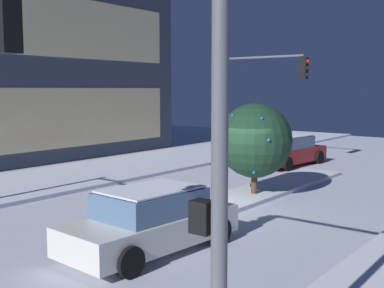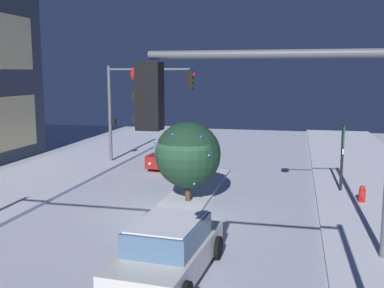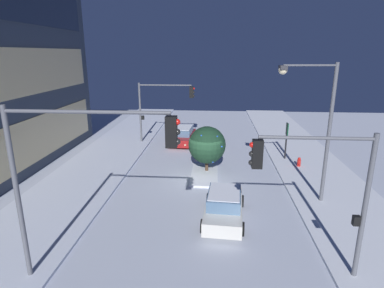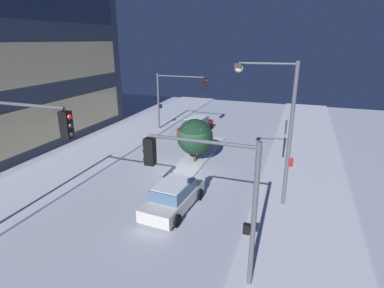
{
  "view_description": "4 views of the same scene",
  "coord_description": "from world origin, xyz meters",
  "px_view_note": "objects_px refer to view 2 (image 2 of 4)",
  "views": [
    {
      "loc": [
        -13.51,
        -8.93,
        3.77
      ],
      "look_at": [
        -0.71,
        0.97,
        1.97
      ],
      "focal_mm": 46.26,
      "sensor_mm": 36.0,
      "label": 1
    },
    {
      "loc": [
        -15.77,
        -4.35,
        5.13
      ],
      "look_at": [
        0.78,
        -0.53,
        2.5
      ],
      "focal_mm": 42.72,
      "sensor_mm": 36.0,
      "label": 2
    },
    {
      "loc": [
        -19.78,
        -0.74,
        8.13
      ],
      "look_at": [
        2.15,
        0.85,
        1.8
      ],
      "focal_mm": 29.76,
      "sensor_mm": 36.0,
      "label": 3
    },
    {
      "loc": [
        -18.51,
        -7.11,
        8.59
      ],
      "look_at": [
        -1.44,
        -1.0,
        2.42
      ],
      "focal_mm": 28.75,
      "sensor_mm": 36.0,
      "label": 4
    }
  ],
  "objects_px": {
    "traffic_light_corner_far_right": "(143,96)",
    "parking_info_sign": "(342,150)",
    "street_lamp_arched": "(362,78)",
    "car_near": "(168,250)",
    "traffic_light_corner_near_left": "(299,166)",
    "car_far": "(176,153)",
    "decorated_tree_median": "(188,155)",
    "fire_hydrant": "(362,196)"
  },
  "relations": [
    {
      "from": "street_lamp_arched",
      "to": "fire_hydrant",
      "type": "distance_m",
      "value": 7.4
    },
    {
      "from": "traffic_light_corner_near_left",
      "to": "parking_info_sign",
      "type": "xyz_separation_m",
      "value": [
        13.64,
        -1.89,
        -1.94
      ]
    },
    {
      "from": "car_near",
      "to": "car_far",
      "type": "height_order",
      "value": "same"
    },
    {
      "from": "car_near",
      "to": "decorated_tree_median",
      "type": "height_order",
      "value": "decorated_tree_median"
    },
    {
      "from": "fire_hydrant",
      "to": "decorated_tree_median",
      "type": "height_order",
      "value": "decorated_tree_median"
    },
    {
      "from": "car_near",
      "to": "street_lamp_arched",
      "type": "bearing_deg",
      "value": -61.45
    },
    {
      "from": "street_lamp_arched",
      "to": "parking_info_sign",
      "type": "relative_size",
      "value": 2.58
    },
    {
      "from": "street_lamp_arched",
      "to": "traffic_light_corner_far_right",
      "type": "bearing_deg",
      "value": -55.34
    },
    {
      "from": "car_near",
      "to": "traffic_light_corner_far_right",
      "type": "height_order",
      "value": "traffic_light_corner_far_right"
    },
    {
      "from": "car_far",
      "to": "decorated_tree_median",
      "type": "height_order",
      "value": "decorated_tree_median"
    },
    {
      "from": "decorated_tree_median",
      "to": "street_lamp_arched",
      "type": "bearing_deg",
      "value": -127.29
    },
    {
      "from": "traffic_light_corner_far_right",
      "to": "traffic_light_corner_near_left",
      "type": "height_order",
      "value": "traffic_light_corner_near_left"
    },
    {
      "from": "car_far",
      "to": "car_near",
      "type": "bearing_deg",
      "value": 18.47
    },
    {
      "from": "traffic_light_corner_near_left",
      "to": "fire_hydrant",
      "type": "relative_size",
      "value": 6.92
    },
    {
      "from": "car_near",
      "to": "fire_hydrant",
      "type": "relative_size",
      "value": 5.66
    },
    {
      "from": "car_far",
      "to": "decorated_tree_median",
      "type": "bearing_deg",
      "value": 22.7
    },
    {
      "from": "traffic_light_corner_near_left",
      "to": "street_lamp_arched",
      "type": "height_order",
      "value": "street_lamp_arched"
    },
    {
      "from": "traffic_light_corner_far_right",
      "to": "parking_info_sign",
      "type": "height_order",
      "value": "traffic_light_corner_far_right"
    },
    {
      "from": "street_lamp_arched",
      "to": "traffic_light_corner_near_left",
      "type": "bearing_deg",
      "value": 69.63
    },
    {
      "from": "traffic_light_corner_far_right",
      "to": "fire_hydrant",
      "type": "relative_size",
      "value": 6.86
    },
    {
      "from": "fire_hydrant",
      "to": "parking_info_sign",
      "type": "bearing_deg",
      "value": 21.09
    },
    {
      "from": "car_near",
      "to": "street_lamp_arched",
      "type": "height_order",
      "value": "street_lamp_arched"
    },
    {
      "from": "traffic_light_corner_far_right",
      "to": "traffic_light_corner_near_left",
      "type": "distance_m",
      "value": 19.67
    },
    {
      "from": "fire_hydrant",
      "to": "traffic_light_corner_near_left",
      "type": "bearing_deg",
      "value": 167.97
    },
    {
      "from": "car_near",
      "to": "traffic_light_corner_near_left",
      "type": "xyz_separation_m",
      "value": [
        -4.12,
        -3.1,
        3.14
      ]
    },
    {
      "from": "car_near",
      "to": "traffic_light_corner_far_right",
      "type": "distance_m",
      "value": 14.99
    },
    {
      "from": "car_far",
      "to": "fire_hydrant",
      "type": "bearing_deg",
      "value": 60.9
    },
    {
      "from": "traffic_light_corner_far_right",
      "to": "fire_hydrant",
      "type": "height_order",
      "value": "traffic_light_corner_far_right"
    },
    {
      "from": "traffic_light_corner_far_right",
      "to": "street_lamp_arched",
      "type": "distance_m",
      "value": 15.3
    },
    {
      "from": "traffic_light_corner_far_right",
      "to": "fire_hydrant",
      "type": "xyz_separation_m",
      "value": [
        -5.83,
        -10.96,
        -3.48
      ]
    },
    {
      "from": "car_near",
      "to": "parking_info_sign",
      "type": "xyz_separation_m",
      "value": [
        9.52,
        -4.99,
        1.2
      ]
    },
    {
      "from": "car_far",
      "to": "traffic_light_corner_near_left",
      "type": "xyz_separation_m",
      "value": [
        -17.97,
        -6.6,
        3.14
      ]
    },
    {
      "from": "traffic_light_corner_far_right",
      "to": "street_lamp_arched",
      "type": "bearing_deg",
      "value": -49.11
    },
    {
      "from": "traffic_light_corner_near_left",
      "to": "fire_hydrant",
      "type": "xyz_separation_m",
      "value": [
        11.94,
        -2.54,
        -3.46
      ]
    },
    {
      "from": "fire_hydrant",
      "to": "decorated_tree_median",
      "type": "distance_m",
      "value": 7.01
    },
    {
      "from": "traffic_light_corner_far_right",
      "to": "traffic_light_corner_near_left",
      "type": "bearing_deg",
      "value": -64.66
    },
    {
      "from": "traffic_light_corner_far_right",
      "to": "parking_info_sign",
      "type": "bearing_deg",
      "value": -21.87
    },
    {
      "from": "car_near",
      "to": "traffic_light_corner_near_left",
      "type": "distance_m",
      "value": 6.04
    },
    {
      "from": "traffic_light_corner_far_right",
      "to": "traffic_light_corner_near_left",
      "type": "xyz_separation_m",
      "value": [
        -17.77,
        -8.42,
        -0.02
      ]
    },
    {
      "from": "car_near",
      "to": "traffic_light_corner_near_left",
      "type": "bearing_deg",
      "value": -138.9
    },
    {
      "from": "car_far",
      "to": "traffic_light_corner_far_right",
      "type": "height_order",
      "value": "traffic_light_corner_far_right"
    },
    {
      "from": "car_near",
      "to": "car_far",
      "type": "distance_m",
      "value": 14.29
    }
  ]
}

